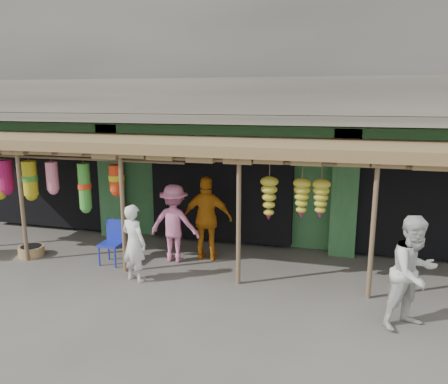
% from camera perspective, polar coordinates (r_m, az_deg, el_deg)
% --- Properties ---
extents(ground, '(80.00, 80.00, 0.00)m').
position_cam_1_polar(ground, '(9.44, -3.88, -10.70)').
color(ground, '#514C47').
rests_on(ground, ground).
extents(building, '(16.40, 6.80, 7.00)m').
position_cam_1_polar(building, '(13.39, 2.75, 10.93)').
color(building, gray).
rests_on(building, ground).
extents(awning, '(14.00, 2.70, 2.79)m').
position_cam_1_polar(awning, '(9.57, -3.44, 5.64)').
color(awning, brown).
rests_on(awning, ground).
extents(blue_chair, '(0.48, 0.49, 0.98)m').
position_cam_1_polar(blue_chair, '(10.21, -14.27, -6.00)').
color(blue_chair, '#1B2BB4').
rests_on(blue_chair, ground).
extents(basket_mid, '(0.66, 0.66, 0.23)m').
position_cam_1_polar(basket_mid, '(11.40, -23.86, -7.05)').
color(basket_mid, brown).
rests_on(basket_mid, ground).
extents(person_front, '(0.68, 0.55, 1.60)m').
position_cam_1_polar(person_front, '(9.06, -11.70, -6.55)').
color(person_front, white).
rests_on(person_front, ground).
extents(person_right, '(1.16, 1.12, 1.88)m').
position_cam_1_polar(person_right, '(7.71, 23.50, -9.64)').
color(person_right, silver).
rests_on(person_right, ground).
extents(person_vendor, '(1.19, 0.60, 1.95)m').
position_cam_1_polar(person_vendor, '(9.97, -2.20, -3.50)').
color(person_vendor, '#C66E12').
rests_on(person_vendor, ground).
extents(person_shopper, '(1.15, 0.66, 1.78)m').
position_cam_1_polar(person_shopper, '(9.97, -6.50, -4.07)').
color(person_shopper, pink).
rests_on(person_shopper, ground).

